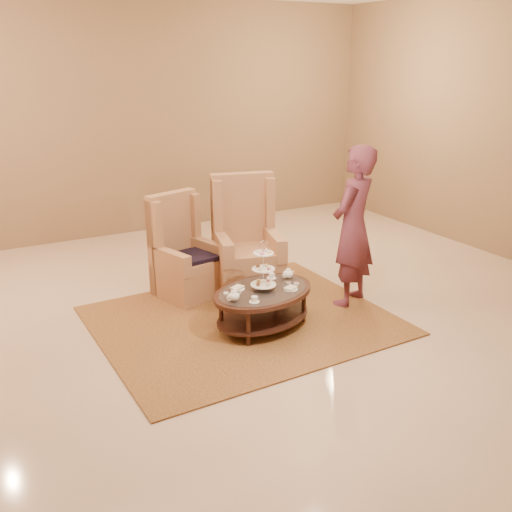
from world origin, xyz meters
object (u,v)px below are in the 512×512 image
armchair_right (246,252)px  person (353,227)px  armchair_left (184,262)px  tea_table (263,297)px

armchair_right → person: 1.32m
armchair_left → armchair_right: (0.72, -0.19, 0.06)m
armchair_left → person: size_ratio=0.67×
armchair_right → person: (0.82, -0.94, 0.43)m
armchair_right → person: person is taller
armchair_left → armchair_right: size_ratio=0.87×
armchair_right → person: bearing=-34.4°
tea_table → armchair_right: armchair_right is taller
person → armchair_left: bearing=-63.2°
tea_table → armchair_left: 1.27m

